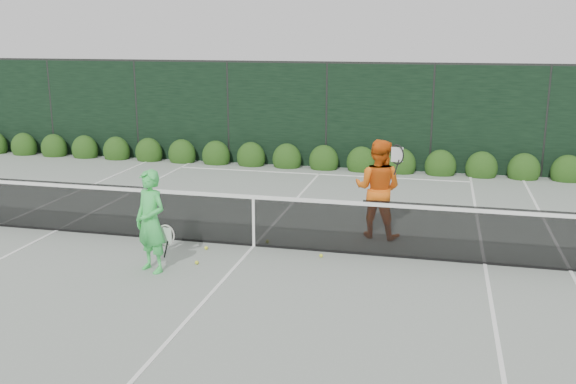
# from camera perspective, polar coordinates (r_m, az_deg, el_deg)

# --- Properties ---
(ground) EXTENTS (80.00, 80.00, 0.00)m
(ground) POSITION_cam_1_polar(r_m,az_deg,el_deg) (11.95, -3.04, -4.84)
(ground) COLOR gray
(ground) RESTS_ON ground
(tennis_net) EXTENTS (12.90, 0.10, 1.07)m
(tennis_net) POSITION_cam_1_polar(r_m,az_deg,el_deg) (11.80, -3.19, -2.39)
(tennis_net) COLOR black
(tennis_net) RESTS_ON ground
(player_woman) EXTENTS (0.74, 0.63, 1.71)m
(player_woman) POSITION_cam_1_polar(r_m,az_deg,el_deg) (10.72, -12.09, -2.57)
(player_woman) COLOR #3FD95A
(player_woman) RESTS_ON ground
(player_man) EXTENTS (1.04, 0.88, 1.91)m
(player_man) POSITION_cam_1_polar(r_m,az_deg,el_deg) (12.37, 8.00, 0.29)
(player_man) COLOR orange
(player_man) RESTS_ON ground
(court_lines) EXTENTS (11.03, 23.83, 0.01)m
(court_lines) POSITION_cam_1_polar(r_m,az_deg,el_deg) (11.95, -3.04, -4.81)
(court_lines) COLOR white
(court_lines) RESTS_ON ground
(windscreen_fence) EXTENTS (32.00, 21.07, 3.06)m
(windscreen_fence) POSITION_cam_1_polar(r_m,az_deg,el_deg) (9.06, -8.03, -1.11)
(windscreen_fence) COLOR black
(windscreen_fence) RESTS_ON ground
(hedge_row) EXTENTS (31.66, 0.65, 0.94)m
(hedge_row) POSITION_cam_1_polar(r_m,az_deg,el_deg) (18.63, 3.20, 2.77)
(hedge_row) COLOR #17350E
(hedge_row) RESTS_ON ground
(tennis_balls) EXTENTS (2.19, 1.45, 0.07)m
(tennis_balls) POSITION_cam_1_polar(r_m,az_deg,el_deg) (11.58, -3.56, -5.31)
(tennis_balls) COLOR #C9D32E
(tennis_balls) RESTS_ON ground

